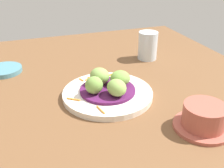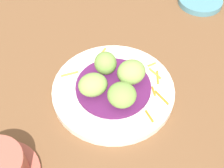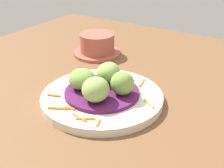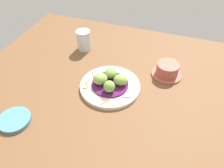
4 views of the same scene
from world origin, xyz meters
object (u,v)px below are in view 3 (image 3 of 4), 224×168
at_px(guac_scoop_left, 108,73).
at_px(guac_scoop_center, 82,79).
at_px(terracotta_bowl, 97,45).
at_px(guac_scoop_back, 122,83).
at_px(main_plate, 102,98).
at_px(guac_scoop_right, 94,90).

xyz_separation_m(guac_scoop_left, guac_scoop_center, (-0.03, -0.05, -0.00)).
bearing_deg(guac_scoop_left, terracotta_bowl, 131.25).
distance_m(guac_scoop_left, guac_scoop_back, 0.06).
height_order(guac_scoop_back, terracotta_bowl, guac_scoop_back).
relative_size(guac_scoop_left, guac_scoop_center, 1.02).
height_order(main_plate, guac_scoop_right, guac_scoop_right).
bearing_deg(guac_scoop_left, guac_scoop_right, -74.66).
distance_m(main_plate, guac_scoop_back, 0.06).
bearing_deg(terracotta_bowl, guac_scoop_left, -48.75).
relative_size(guac_scoop_center, terracotta_bowl, 0.42).
height_order(guac_scoop_left, guac_scoop_center, guac_scoop_left).
xyz_separation_m(main_plate, guac_scoop_right, (0.01, -0.04, 0.04)).
xyz_separation_m(main_plate, guac_scoop_center, (-0.04, -0.01, 0.04)).
distance_m(main_plate, guac_scoop_left, 0.05).
height_order(guac_scoop_center, guac_scoop_back, guac_scoop_back).
distance_m(guac_scoop_right, terracotta_bowl, 0.29).
relative_size(main_plate, guac_scoop_center, 4.46).
height_order(main_plate, guac_scoop_back, guac_scoop_back).
bearing_deg(guac_scoop_back, terracotta_bowl, 135.27).
height_order(main_plate, guac_scoop_center, guac_scoop_center).
height_order(main_plate, terracotta_bowl, terracotta_bowl).
relative_size(main_plate, guac_scoop_left, 4.36).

